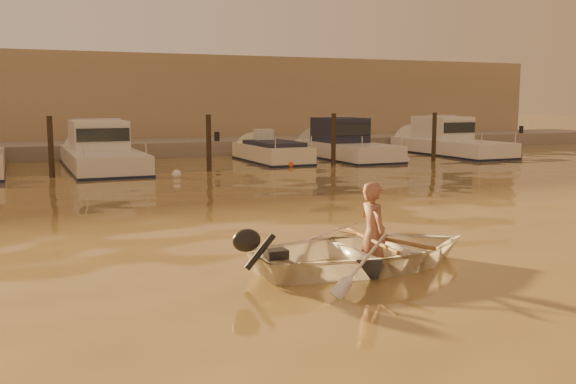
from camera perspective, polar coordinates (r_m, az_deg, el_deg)
name	(u,v)px	position (r m, az deg, el deg)	size (l,w,h in m)	color
ground_plane	(459,253)	(10.93, 15.00, -5.29)	(160.00, 160.00, 0.00)	olive
dinghy	(367,251)	(9.73, 7.04, -5.24)	(2.52, 3.52, 0.73)	white
person	(373,234)	(9.73, 7.57, -3.76)	(0.58, 0.38, 1.59)	#905948
outboard_motor	(275,259)	(9.06, -1.18, -5.95)	(0.90, 0.40, 0.70)	black
oar_port	(382,238)	(9.82, 8.31, -4.10)	(0.06, 0.06, 2.10)	brown
oar_starboard	(370,239)	(9.72, 7.31, -4.21)	(0.06, 0.06, 2.10)	brown
moored_boat_2	(101,152)	(24.57, -16.25, 3.45)	(2.42, 8.05, 1.75)	silver
moored_boat_3	(272,156)	(26.29, -1.46, 3.19)	(1.85, 5.42, 0.95)	beige
moored_boat_4	(346,144)	(27.73, 5.19, 4.24)	(2.22, 6.84, 1.75)	silver
moored_boat_5	(450,141)	(30.71, 14.23, 4.40)	(2.23, 7.50, 1.75)	white
piling_1	(51,150)	(22.20, -20.32, 3.52)	(0.18, 0.18, 2.20)	#2D2319
piling_2	(209,146)	(23.09, -7.05, 4.12)	(0.18, 0.18, 2.20)	#2D2319
piling_3	(333,142)	(24.95, 4.07, 4.46)	(0.18, 0.18, 2.20)	#2D2319
piling_4	(434,139)	(27.43, 12.85, 4.60)	(0.18, 0.18, 2.20)	#2D2319
fender_c	(177,174)	(21.27, -9.87, 1.56)	(0.30, 0.30, 0.30)	white
fender_d	(290,164)	(24.22, 0.17, 2.47)	(0.30, 0.30, 0.30)	#EC561B
fender_e	(406,161)	(26.24, 10.46, 2.77)	(0.30, 0.30, 0.30)	white
quay	(167,151)	(30.63, -10.73, 3.61)	(52.00, 4.00, 1.00)	gray
waterfront_building	(143,102)	(35.93, -12.77, 7.78)	(46.00, 7.00, 4.80)	#9E8466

